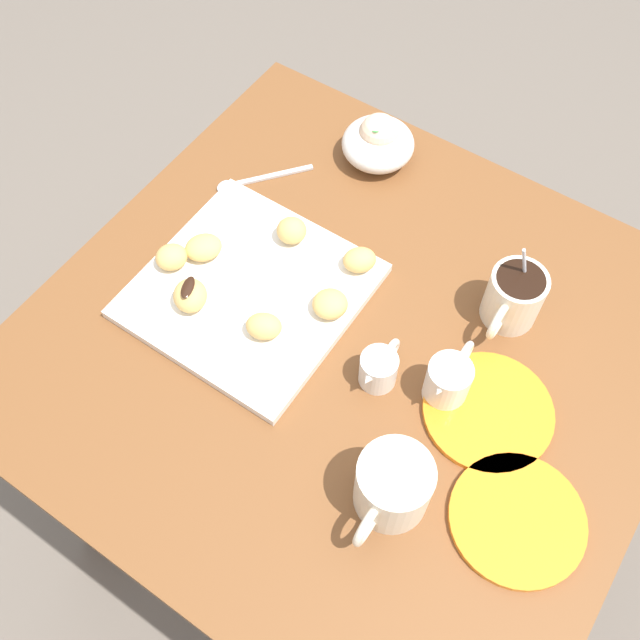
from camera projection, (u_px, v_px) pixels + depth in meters
ground_plane at (340, 496)px, 1.65m from camera, size 8.00×8.00×0.00m
dining_table at (349, 384)px, 1.16m from camera, size 0.84×0.87×0.72m
pastry_plate_square at (250, 291)px, 1.07m from camera, size 0.30×0.30×0.02m
coffee_mug_cream_left at (514, 297)px, 1.02m from camera, size 0.12×0.08×0.14m
coffee_mug_cream_right at (392, 486)px, 0.87m from camera, size 0.13×0.09×0.10m
cream_pitcher_white at (449, 378)px, 0.96m from camera, size 0.10×0.06×0.07m
ice_cream_bowl at (378, 142)px, 1.19m from camera, size 0.12×0.12×0.09m
chocolate_sauce_pitcher at (379, 368)px, 0.98m from camera, size 0.09×0.05×0.06m
saucer_orange_left at (488, 411)px, 0.98m from camera, size 0.18×0.18×0.01m
saucer_orange_right at (517, 519)px, 0.90m from camera, size 0.17×0.17×0.01m
loose_spoon_near_saucer at (253, 180)px, 1.19m from camera, size 0.13×0.11×0.01m
beignet_0 at (292, 230)px, 1.10m from camera, size 0.06×0.06×0.04m
beignet_1 at (190, 296)px, 1.03m from camera, size 0.07×0.07×0.04m
chocolate_drizzle_1 at (188, 287)px, 1.02m from camera, size 0.04×0.03×0.00m
beignet_2 at (171, 257)px, 1.07m from camera, size 0.06×0.06×0.03m
beignet_3 at (264, 326)px, 1.01m from camera, size 0.06×0.06×0.04m
beignet_4 at (360, 260)px, 1.07m from camera, size 0.06×0.06×0.03m
beignet_5 at (204, 247)px, 1.08m from camera, size 0.07×0.07×0.03m
beignet_6 at (330, 304)px, 1.03m from camera, size 0.07×0.07×0.03m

